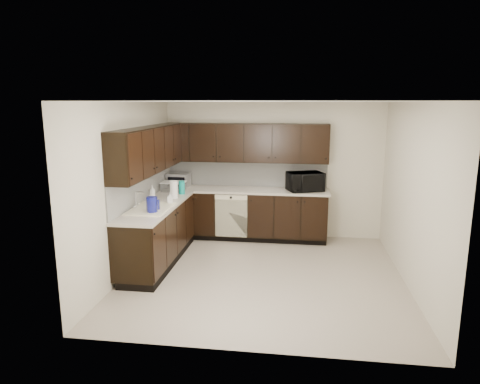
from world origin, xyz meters
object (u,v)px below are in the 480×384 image
(sink, at_px, (151,213))
(microwave, at_px, (305,182))
(toaster_oven, at_px, (179,180))
(storage_bin, at_px, (174,187))
(blue_pitcher, at_px, (152,205))

(sink, distance_m, microwave, 2.84)
(microwave, bearing_deg, sink, -165.32)
(sink, xyz_separation_m, microwave, (2.27, 1.68, 0.23))
(toaster_oven, height_order, storage_bin, toaster_oven)
(sink, distance_m, blue_pitcher, 0.29)
(toaster_oven, bearing_deg, storage_bin, -83.34)
(sink, xyz_separation_m, toaster_oven, (-0.07, 1.76, 0.19))
(sink, xyz_separation_m, blue_pitcher, (0.10, -0.21, 0.18))
(storage_bin, height_order, blue_pitcher, blue_pitcher)
(microwave, height_order, toaster_oven, microwave)
(microwave, height_order, storage_bin, microwave)
(toaster_oven, xyz_separation_m, storage_bin, (0.02, -0.40, -0.05))
(blue_pitcher, bearing_deg, toaster_oven, 113.09)
(sink, distance_m, toaster_oven, 1.77)
(microwave, relative_size, blue_pitcher, 2.56)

